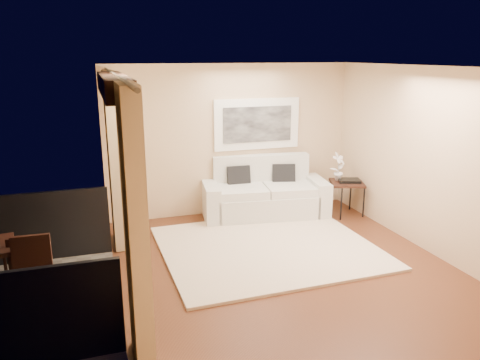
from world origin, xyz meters
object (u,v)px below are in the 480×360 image
balcony_chair_far (29,265)px  balcony_chair_near (33,272)px  orchid (338,167)px  sofa (264,195)px  side_table (347,185)px

balcony_chair_far → balcony_chair_near: bearing=113.0°
balcony_chair_near → orchid: bearing=24.5°
balcony_chair_far → balcony_chair_near: size_ratio=0.91×
sofa → side_table: bearing=-9.8°
orchid → balcony_chair_near: 5.39m
sofa → balcony_chair_far: bearing=-142.6°
sofa → orchid: bearing=-6.7°
orchid → balcony_chair_near: bearing=-156.9°
balcony_chair_far → balcony_chair_near: (0.08, -0.33, 0.05)m
side_table → balcony_chair_near: balcony_chair_near is taller
side_table → balcony_chair_far: 5.41m
sofa → side_table: sofa is taller
sofa → balcony_chair_far: sofa is taller
orchid → balcony_chair_far: (-5.02, -1.78, -0.39)m
side_table → balcony_chair_near: bearing=-158.5°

